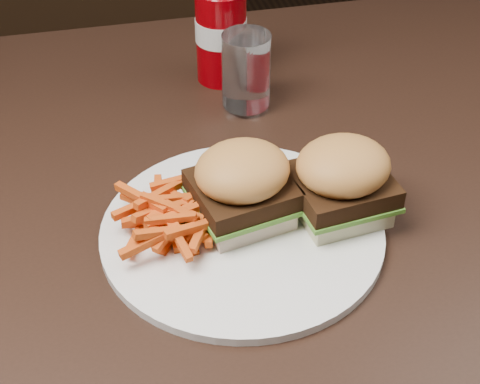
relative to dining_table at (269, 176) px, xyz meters
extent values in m
cube|color=black|center=(0.00, 0.00, 0.00)|extent=(1.20, 0.80, 0.04)
cube|color=black|center=(-0.13, 0.70, -0.30)|extent=(0.43, 0.43, 0.04)
cylinder|color=white|center=(-0.06, -0.12, 0.03)|extent=(0.30, 0.30, 0.01)
cube|color=beige|center=(-0.06, -0.10, 0.04)|extent=(0.10, 0.10, 0.02)
cube|color=beige|center=(0.05, -0.11, 0.04)|extent=(0.10, 0.09, 0.02)
cylinder|color=#7D0005|center=(-0.01, 0.21, 0.08)|extent=(0.08, 0.08, 0.14)
cylinder|color=white|center=(0.00, 0.12, 0.08)|extent=(0.07, 0.07, 0.10)
camera|label=1|loc=(-0.19, -0.67, 0.54)|focal=55.00mm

